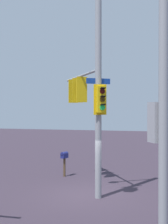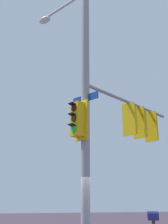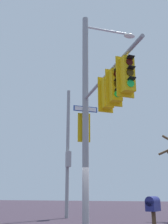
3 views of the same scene
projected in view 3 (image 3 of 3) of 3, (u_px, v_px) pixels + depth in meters
main_signal_pole_assembly at (96, 102)px, 10.87m from camera, size 3.33×6.07×9.74m
secondary_pole_assembly at (68, 152)px, 17.37m from camera, size 0.49×0.64×8.29m
mailbox at (153, 209)px, 6.75m from camera, size 0.38×0.50×1.41m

